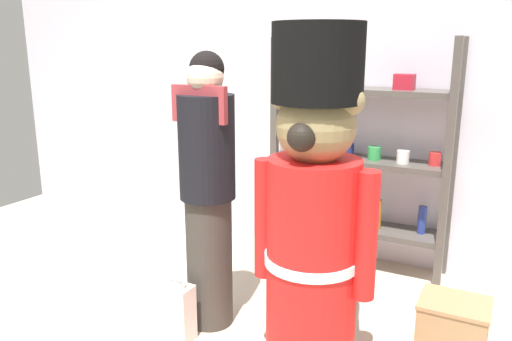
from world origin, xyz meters
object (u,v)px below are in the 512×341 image
at_px(teddy_bear_guard, 313,214).
at_px(shopping_bag, 174,311).
at_px(merchandise_shelf, 359,156).
at_px(display_crate, 452,332).
at_px(person_shopper, 208,189).

bearing_deg(teddy_bear_guard, shopping_bag, -173.60).
xyz_separation_m(merchandise_shelf, teddy_bear_guard, (0.19, -1.37, 0.01)).
xyz_separation_m(shopping_bag, display_crate, (1.42, 0.49, 0.01)).
bearing_deg(shopping_bag, merchandise_shelf, 67.73).
bearing_deg(teddy_bear_guard, person_shopper, 167.08).
distance_m(person_shopper, shopping_bag, 0.71).
distance_m(teddy_bear_guard, shopping_bag, 1.04).
bearing_deg(shopping_bag, teddy_bear_guard, 6.40).
relative_size(shopping_bag, display_crate, 1.28).
height_order(teddy_bear_guard, person_shopper, teddy_bear_guard).
bearing_deg(teddy_bear_guard, merchandise_shelf, 97.73).
height_order(shopping_bag, display_crate, shopping_bag).
relative_size(teddy_bear_guard, person_shopper, 1.08).
bearing_deg(display_crate, merchandise_shelf, 130.19).
height_order(merchandise_shelf, shopping_bag, merchandise_shelf).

